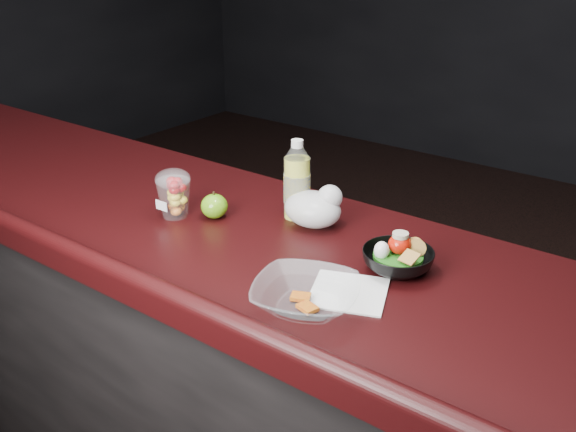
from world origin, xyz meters
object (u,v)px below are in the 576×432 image
(green_apple, at_px, (214,206))
(takeout_bowl, at_px, (306,296))
(snack_bowl, at_px, (397,259))
(lemonade_bottle, at_px, (297,185))
(fruit_cup, at_px, (174,193))

(green_apple, bearing_deg, takeout_bowl, -25.43)
(green_apple, relative_size, snack_bowl, 0.40)
(lemonade_bottle, distance_m, fruit_cup, 0.33)
(lemonade_bottle, height_order, takeout_bowl, lemonade_bottle)
(lemonade_bottle, distance_m, green_apple, 0.23)
(takeout_bowl, bearing_deg, green_apple, 154.57)
(green_apple, bearing_deg, fruit_cup, -148.25)
(fruit_cup, relative_size, green_apple, 1.78)
(lemonade_bottle, bearing_deg, takeout_bowl, -51.44)
(lemonade_bottle, bearing_deg, snack_bowl, -16.14)
(fruit_cup, distance_m, snack_bowl, 0.64)
(fruit_cup, xyz_separation_m, snack_bowl, (0.63, 0.09, -0.04))
(snack_bowl, bearing_deg, takeout_bowl, -106.79)
(snack_bowl, xyz_separation_m, takeout_bowl, (-0.08, -0.25, -0.00))
(green_apple, xyz_separation_m, takeout_bowl, (0.46, -0.22, -0.01))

